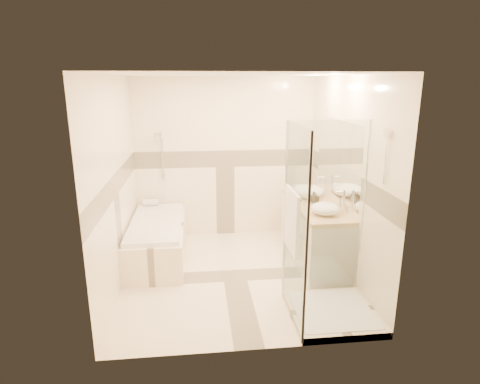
{
  "coord_description": "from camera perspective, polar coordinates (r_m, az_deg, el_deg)",
  "views": [
    {
      "loc": [
        -0.44,
        -4.69,
        2.43
      ],
      "look_at": [
        0.1,
        0.25,
        1.05
      ],
      "focal_mm": 30.0,
      "sensor_mm": 36.0,
      "label": 1
    }
  ],
  "objects": [
    {
      "name": "bathtub",
      "position": [
        5.77,
        -11.69,
        -6.39
      ],
      "size": [
        0.75,
        1.7,
        0.56
      ],
      "color": "#FDEACA",
      "rests_on": "ground"
    },
    {
      "name": "vanity",
      "position": [
        5.6,
        10.48,
        -5.72
      ],
      "size": [
        0.58,
        1.62,
        0.85
      ],
      "color": "white",
      "rests_on": "ground"
    },
    {
      "name": "shower_enclosure",
      "position": [
        4.37,
        11.57,
        -10.91
      ],
      "size": [
        0.96,
        0.93,
        2.04
      ],
      "color": "#FDEACA",
      "rests_on": "ground"
    },
    {
      "name": "folded_towels",
      "position": [
        6.05,
        8.77,
        0.54
      ],
      "size": [
        0.17,
        0.24,
        0.07
      ],
      "primitive_type": "cube",
      "rotation": [
        0.0,
        0.0,
        0.22
      ],
      "color": "white",
      "rests_on": "vanity"
    },
    {
      "name": "vessel_sink_near",
      "position": [
        5.71,
        9.69,
        0.15
      ],
      "size": [
        0.44,
        0.44,
        0.18
      ],
      "primitive_type": "ellipsoid",
      "color": "white",
      "rests_on": "vanity"
    },
    {
      "name": "room",
      "position": [
        4.87,
        -0.22,
        1.6
      ],
      "size": [
        2.82,
        3.02,
        2.52
      ],
      "color": "#F8E5C5",
      "rests_on": "ground"
    },
    {
      "name": "vessel_sink_far",
      "position": [
        5.02,
        12.02,
        -2.32
      ],
      "size": [
        0.36,
        0.36,
        0.14
      ],
      "primitive_type": "ellipsoid",
      "color": "white",
      "rests_on": "vanity"
    },
    {
      "name": "amenity_bottle_b",
      "position": [
        5.46,
        10.44,
        -0.7
      ],
      "size": [
        0.13,
        0.13,
        0.15
      ],
      "primitive_type": "imported",
      "rotation": [
        0.0,
        0.0,
        0.07
      ],
      "color": "black",
      "rests_on": "vanity"
    },
    {
      "name": "amenity_bottle_a",
      "position": [
        5.37,
        10.74,
        -0.94
      ],
      "size": [
        0.08,
        0.08,
        0.16
      ],
      "primitive_type": "imported",
      "rotation": [
        0.0,
        0.0,
        -0.06
      ],
      "color": "black",
      "rests_on": "vanity"
    },
    {
      "name": "rolled_towel",
      "position": [
        6.36,
        -12.57,
        -1.45
      ],
      "size": [
        0.23,
        0.11,
        0.11
      ],
      "primitive_type": "cylinder",
      "rotation": [
        0.0,
        1.57,
        0.0
      ],
      "color": "white",
      "rests_on": "bathtub"
    },
    {
      "name": "faucet_far",
      "position": [
        5.06,
        14.4,
        -1.12
      ],
      "size": [
        0.12,
        0.03,
        0.3
      ],
      "color": "silver",
      "rests_on": "vanity"
    },
    {
      "name": "faucet_near",
      "position": [
        5.75,
        11.79,
        1.04
      ],
      "size": [
        0.12,
        0.03,
        0.3
      ],
      "color": "silver",
      "rests_on": "vanity"
    }
  ]
}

